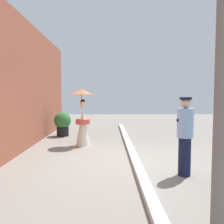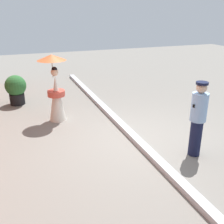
{
  "view_description": "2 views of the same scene",
  "coord_description": "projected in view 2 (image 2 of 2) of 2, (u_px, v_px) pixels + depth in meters",
  "views": [
    {
      "loc": [
        -6.05,
        0.67,
        1.71
      ],
      "look_at": [
        0.49,
        0.57,
        1.24
      ],
      "focal_mm": 38.3,
      "sensor_mm": 36.0,
      "label": 1
    },
    {
      "loc": [
        -5.35,
        2.62,
        3.05
      ],
      "look_at": [
        -0.07,
        0.62,
        0.86
      ],
      "focal_mm": 42.84,
      "sensor_mm": 36.0,
      "label": 2
    }
  ],
  "objects": [
    {
      "name": "sidewalk_curb",
      "position": [
        134.0,
        138.0,
        6.61
      ],
      "size": [
        14.0,
        0.2,
        0.12
      ],
      "primitive_type": "cube",
      "color": "#B2B2B7",
      "rests_on": "ground_plane"
    },
    {
      "name": "person_officer",
      "position": [
        198.0,
        118.0,
        5.67
      ],
      "size": [
        0.34,
        0.38,
        1.67
      ],
      "color": "#141938",
      "rests_on": "ground_plane"
    },
    {
      "name": "person_with_parasol",
      "position": [
        55.0,
        88.0,
        7.51
      ],
      "size": [
        0.79,
        0.79,
        1.9
      ],
      "color": "silver",
      "rests_on": "ground_plane"
    },
    {
      "name": "potted_plant_by_door",
      "position": [
        16.0,
        88.0,
        8.95
      ],
      "size": [
        0.71,
        0.7,
        1.0
      ],
      "color": "black",
      "rests_on": "ground_plane"
    },
    {
      "name": "ground_plane",
      "position": [
        134.0,
        140.0,
        6.63
      ],
      "size": [
        30.0,
        30.0,
        0.0
      ],
      "primitive_type": "plane",
      "color": "gray"
    }
  ]
}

